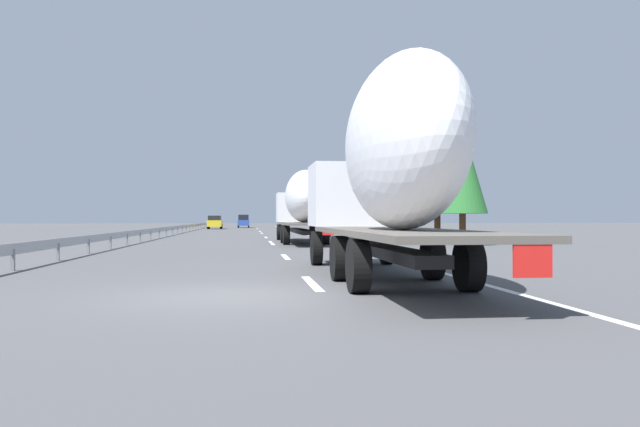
% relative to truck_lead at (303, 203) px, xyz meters
% --- Properties ---
extents(ground_plane, '(260.00, 260.00, 0.00)m').
position_rel_truck_lead_xyz_m(ground_plane, '(15.62, 3.60, -2.35)').
color(ground_plane, '#4C4C4F').
extents(lane_stripe_0, '(3.20, 0.20, 0.01)m').
position_rel_truck_lead_xyz_m(lane_stripe_0, '(-22.38, 1.80, -2.35)').
color(lane_stripe_0, white).
rests_on(lane_stripe_0, ground_plane).
extents(lane_stripe_1, '(3.20, 0.20, 0.01)m').
position_rel_truck_lead_xyz_m(lane_stripe_1, '(-12.92, 1.80, -2.35)').
color(lane_stripe_1, white).
rests_on(lane_stripe_1, ground_plane).
extents(lane_stripe_2, '(3.20, 0.20, 0.01)m').
position_rel_truck_lead_xyz_m(lane_stripe_2, '(-0.97, 1.80, -2.35)').
color(lane_stripe_2, white).
rests_on(lane_stripe_2, ground_plane).
extents(lane_stripe_3, '(3.20, 0.20, 0.01)m').
position_rel_truck_lead_xyz_m(lane_stripe_3, '(1.68, 1.80, -2.35)').
color(lane_stripe_3, white).
rests_on(lane_stripe_3, ground_plane).
extents(lane_stripe_4, '(3.20, 0.20, 0.01)m').
position_rel_truck_lead_xyz_m(lane_stripe_4, '(10.83, 1.80, -2.35)').
color(lane_stripe_4, white).
rests_on(lane_stripe_4, ground_plane).
extents(lane_stripe_5, '(3.20, 0.20, 0.01)m').
position_rel_truck_lead_xyz_m(lane_stripe_5, '(24.10, 1.80, -2.35)').
color(lane_stripe_5, white).
rests_on(lane_stripe_5, ground_plane).
extents(lane_stripe_6, '(3.20, 0.20, 0.01)m').
position_rel_truck_lead_xyz_m(lane_stripe_6, '(32.39, 1.80, -2.35)').
color(lane_stripe_6, white).
rests_on(lane_stripe_6, ground_plane).
extents(lane_stripe_7, '(3.20, 0.20, 0.01)m').
position_rel_truck_lead_xyz_m(lane_stripe_7, '(49.64, 1.80, -2.35)').
color(lane_stripe_7, white).
rests_on(lane_stripe_7, ground_plane).
extents(edge_line_right, '(110.00, 0.20, 0.01)m').
position_rel_truck_lead_xyz_m(edge_line_right, '(20.62, -1.90, -2.35)').
color(edge_line_right, white).
rests_on(edge_line_right, ground_plane).
extents(truck_lead, '(14.06, 2.55, 4.13)m').
position_rel_truck_lead_xyz_m(truck_lead, '(0.00, 0.00, 0.00)').
color(truck_lead, silver).
rests_on(truck_lead, ground_plane).
extents(truck_trailing, '(13.43, 2.55, 4.83)m').
position_rel_truck_lead_xyz_m(truck_trailing, '(-22.12, 0.00, 0.30)').
color(truck_trailing, silver).
rests_on(truck_trailing, ground_plane).
extents(car_yellow_coupe, '(4.60, 1.91, 1.79)m').
position_rel_truck_lead_xyz_m(car_yellow_coupe, '(48.53, 7.49, -1.44)').
color(car_yellow_coupe, gold).
rests_on(car_yellow_coupe, ground_plane).
extents(car_blue_sedan, '(4.33, 1.76, 1.97)m').
position_rel_truck_lead_xyz_m(car_blue_sedan, '(59.38, 3.73, -1.37)').
color(car_blue_sedan, '#28479E').
rests_on(car_blue_sedan, ground_plane).
extents(road_sign, '(0.10, 0.90, 3.38)m').
position_rel_truck_lead_xyz_m(road_sign, '(24.58, -3.10, -0.02)').
color(road_sign, gray).
rests_on(road_sign, ground_plane).
extents(tree_0, '(2.66, 2.66, 6.41)m').
position_rel_truck_lead_xyz_m(tree_0, '(-3.94, -8.22, 1.68)').
color(tree_0, '#472D19').
rests_on(tree_0, ground_plane).
extents(tree_1, '(3.68, 3.68, 5.66)m').
position_rel_truck_lead_xyz_m(tree_1, '(40.54, -6.09, 1.37)').
color(tree_1, '#472D19').
rests_on(tree_1, ground_plane).
extents(tree_2, '(3.55, 3.55, 6.47)m').
position_rel_truck_lead_xyz_m(tree_2, '(-0.97, -7.77, 1.77)').
color(tree_2, '#472D19').
rests_on(tree_2, ground_plane).
extents(tree_3, '(3.06, 3.06, 7.65)m').
position_rel_truck_lead_xyz_m(tree_3, '(57.95, -6.83, 2.40)').
color(tree_3, '#472D19').
rests_on(tree_3, ground_plane).
extents(tree_4, '(2.63, 2.63, 6.00)m').
position_rel_truck_lead_xyz_m(tree_4, '(45.99, -9.70, 1.36)').
color(tree_4, '#472D19').
rests_on(tree_4, ground_plane).
extents(guardrail_median, '(94.00, 0.10, 0.76)m').
position_rel_truck_lead_xyz_m(guardrail_median, '(18.62, 9.60, -1.78)').
color(guardrail_median, '#9EA0A5').
rests_on(guardrail_median, ground_plane).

